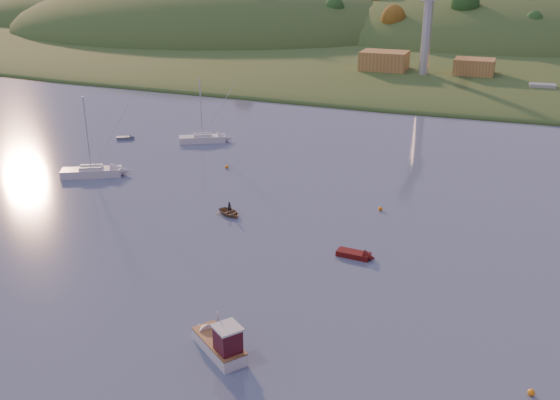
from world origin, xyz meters
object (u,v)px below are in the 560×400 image
(sailboat_near, at_px, (91,171))
(red_tender, at_px, (361,256))
(canoe, at_px, (230,212))
(grey_dinghy, at_px, (128,138))
(sailboat_far, at_px, (202,138))
(fishing_boat, at_px, (216,339))

(sailboat_near, relative_size, red_tender, 2.75)
(canoe, xyz_separation_m, red_tender, (17.20, -5.53, -0.06))
(sailboat_near, height_order, red_tender, sailboat_near)
(red_tender, distance_m, grey_dinghy, 55.54)
(sailboat_far, xyz_separation_m, grey_dinghy, (-12.49, -2.75, -0.46))
(red_tender, bearing_deg, sailboat_near, 168.91)
(canoe, bearing_deg, sailboat_far, 62.37)
(canoe, height_order, red_tender, red_tender)
(fishing_boat, bearing_deg, canoe, -30.51)
(sailboat_far, bearing_deg, fishing_boat, -90.69)
(fishing_boat, xyz_separation_m, sailboat_near, (-34.39, 30.76, -0.18))
(fishing_boat, xyz_separation_m, sailboat_far, (-27.92, 51.52, -0.22))
(canoe, bearing_deg, fishing_boat, -127.86)
(fishing_boat, relative_size, sailboat_near, 0.57)
(sailboat_far, distance_m, grey_dinghy, 12.80)
(sailboat_far, bearing_deg, canoe, -86.00)
(canoe, relative_size, red_tender, 0.82)
(sailboat_far, relative_size, red_tender, 2.56)
(sailboat_far, relative_size, grey_dinghy, 3.32)
(fishing_boat, distance_m, sailboat_near, 46.14)
(sailboat_near, bearing_deg, sailboat_far, 43.97)
(fishing_boat, distance_m, sailboat_far, 58.60)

